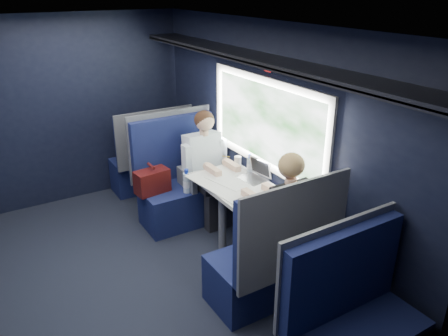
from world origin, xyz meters
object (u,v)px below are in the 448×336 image
man (207,163)px  bottle_small (250,164)px  seat_row_back (353,329)px  cup (238,161)px  seat_row_front (151,161)px  seat_bay_near (180,186)px  laptop (256,173)px  seat_bay_far (272,261)px  table (235,191)px  woman (285,213)px

man → bottle_small: man is taller
seat_row_back → cup: size_ratio=11.59×
seat_row_front → cup: size_ratio=11.59×
man → cup: (0.23, -0.28, 0.07)m
seat_bay_near → seat_row_back: (0.02, -2.67, -0.01)m
seat_row_front → laptop: bearing=-76.1°
seat_bay_near → laptop: (0.46, -0.86, 0.37)m
cup → seat_row_back: bearing=-102.2°
seat_row_back → seat_bay_far: bearing=90.0°
seat_bay_far → man: size_ratio=0.95×
bottle_small → seat_row_front: bearing=106.6°
seat_bay_near → cup: seat_bay_near is taller
seat_row_front → laptop: 1.88m
seat_row_front → seat_bay_far: bearing=-90.0°
table → seat_row_front: 1.82m
seat_bay_near → seat_row_back: size_ratio=1.09×
seat_bay_far → bottle_small: size_ratio=6.25×
cup → seat_row_front: bearing=109.2°
bottle_small → seat_bay_far: bearing=-114.3°
table → woman: (0.07, -0.71, 0.06)m
laptop → bottle_small: laptop is taller
seat_bay_far → cup: 1.43m
seat_bay_near → seat_row_front: 0.93m
woman → laptop: (0.19, 0.72, 0.07)m
seat_bay_near → laptop: 1.05m
seat_bay_near → man: size_ratio=0.95×
seat_row_front → woman: woman is taller
man → laptop: size_ratio=4.17×
table → seat_row_front: size_ratio=0.86×
woman → seat_bay_far: bearing=-146.2°
seat_row_front → bottle_small: (0.48, -1.61, 0.42)m
man → cup: 0.37m
man → woman: size_ratio=1.00×
table → man: man is taller
seat_bay_far → woman: bearing=33.8°
seat_bay_near → seat_bay_far: (0.02, -1.75, -0.01)m
seat_row_front → man: size_ratio=0.88×
seat_bay_far → seat_row_back: seat_bay_far is taller
table → seat_row_back: (-0.18, -1.80, -0.25)m
seat_bay_near → seat_row_front: bearing=88.7°
laptop → cup: 0.41m
cup → woman: bearing=-101.6°
seat_row_front → seat_row_back: bearing=-90.0°
table → man: 0.70m
seat_row_front → cup: 1.51m
seat_row_back → cup: (0.48, 2.21, 0.38)m
seat_bay_near → cup: (0.50, -0.46, 0.37)m
table → woman: 0.71m
seat_row_front → bottle_small: seat_row_front is taller
table → laptop: size_ratio=3.16×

